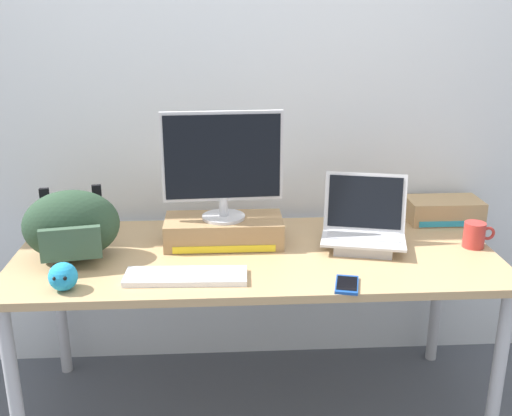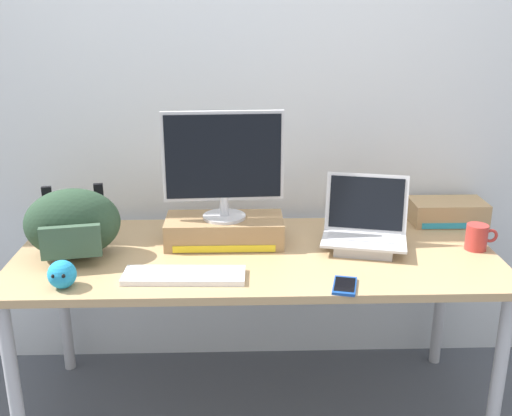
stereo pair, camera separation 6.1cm
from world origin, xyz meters
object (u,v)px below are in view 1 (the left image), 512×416
Objects in this scene: toner_box_yellow at (224,231)px; plush_toy at (63,277)px; desktop_monitor at (223,163)px; messenger_backpack at (71,225)px; external_keyboard at (186,276)px; coffee_mug at (475,235)px; toner_box_cyan at (444,210)px; cell_phone at (347,285)px; open_laptop at (363,234)px.

toner_box_yellow reaches higher than plush_toy.
plush_toy is at bearing -147.30° from desktop_monitor.
toner_box_yellow is at bearing 91.05° from desktop_monitor.
external_keyboard is at bearing -36.32° from messenger_backpack.
coffee_mug is (0.99, -0.09, -0.28)m from desktop_monitor.
coffee_mug is at bearing 13.87° from external_keyboard.
desktop_monitor reaches higher than toner_box_cyan.
desktop_monitor is 1.04m from toner_box_cyan.
cell_phone is at bearing -1.72° from plush_toy.
messenger_backpack is at bearing -164.31° from open_laptop.
external_keyboard is at bearing -175.76° from cell_phone.
toner_box_yellow is at bearing 174.58° from coffee_mug.
toner_box_yellow is at bearing -167.74° from toner_box_cyan.
coffee_mug is 0.31m from toner_box_cyan.
toner_box_cyan is at bearing 21.60° from plush_toy.
toner_box_cyan reaches higher than external_keyboard.
toner_box_yellow reaches higher than external_keyboard.
plush_toy is at bearing -94.89° from messenger_backpack.
plush_toy is (-0.54, -0.39, -0.28)m from desktop_monitor.
coffee_mug is 1.56m from plush_toy.
external_keyboard is 1.11× the size of messenger_backpack.
cell_phone is 1.56× the size of plush_toy.
external_keyboard is 2.85× the size of cell_phone.
open_laptop is 0.51m from toner_box_cyan.
external_keyboard is 0.49m from messenger_backpack.
plush_toy reaches higher than cell_phone.
external_keyboard is at bearing -154.08° from toner_box_cyan.
desktop_monitor is 1.03m from coffee_mug.
open_laptop reaches higher than external_keyboard.
desktop_monitor reaches higher than coffee_mug.
desktop_monitor reaches higher than cell_phone.
desktop_monitor is 1.28× the size of open_laptop.
desktop_monitor is 4.82× the size of plush_toy.
messenger_backpack is at bearing 176.45° from cell_phone.
plush_toy is (-1.53, -0.29, -0.00)m from coffee_mug.
messenger_backpack is at bearing -171.28° from desktop_monitor.
coffee_mug is (0.44, -0.02, -0.00)m from open_laptop.
toner_box_cyan is at bearing 92.82° from coffee_mug.
open_laptop is at bearing -7.27° from toner_box_yellow.
open_laptop reaches higher than coffee_mug.
messenger_backpack is (-0.57, -0.12, -0.20)m from desktop_monitor.
open_laptop is at bearing -10.00° from desktop_monitor.
external_keyboard reaches higher than cell_phone.
open_laptop is (0.55, -0.07, 0.00)m from toner_box_yellow.
plush_toy is (0.03, -0.27, -0.08)m from messenger_backpack.
open_laptop reaches higher than toner_box_cyan.
toner_box_cyan is (0.42, 0.28, -0.01)m from open_laptop.
open_laptop reaches higher than plush_toy.
external_keyboard is at bearing -115.51° from desktop_monitor.
toner_box_yellow reaches higher than cell_phone.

